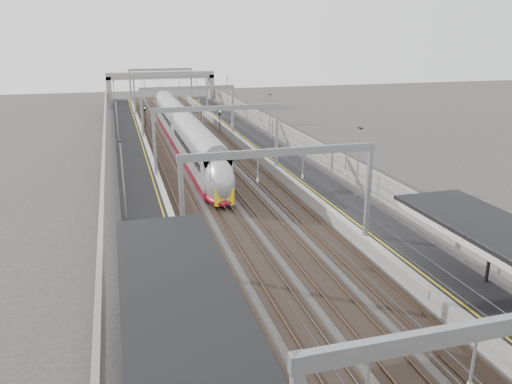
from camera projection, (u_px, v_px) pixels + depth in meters
platform_left at (138, 173)px, 52.27m from camera, size 4.00×120.00×1.00m
platform_right at (282, 163)px, 56.43m from camera, size 4.00×120.00×1.00m
tracks at (213, 171)px, 54.49m from camera, size 11.40×140.00×0.20m
overhead_line at (201, 107)px, 58.70m from camera, size 13.00×140.00×6.60m
overbridge at (161, 80)px, 103.31m from camera, size 22.00×2.20×6.90m
wall_left at (105, 165)px, 51.11m from camera, size 0.30×120.00×3.20m
wall_right at (309, 151)px, 56.92m from camera, size 0.30×120.00×3.20m
train at (186, 137)px, 62.30m from camera, size 2.65×48.33×4.20m
signal_green at (145, 113)px, 79.08m from camera, size 0.32×0.32×3.48m
signal_red_near at (201, 114)px, 77.77m from camera, size 0.32×0.32×3.48m
signal_red_far at (220, 117)px, 75.22m from camera, size 0.32×0.32×3.48m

